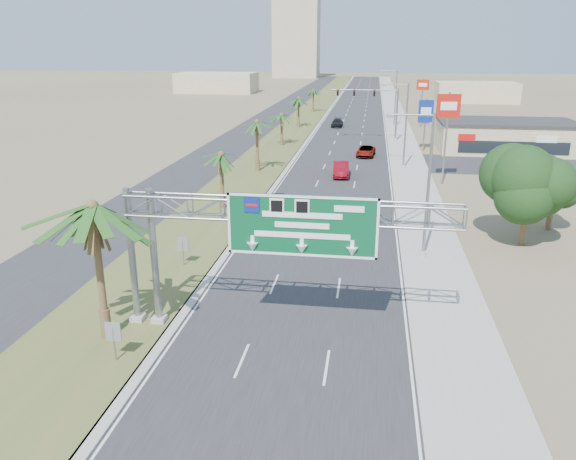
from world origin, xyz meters
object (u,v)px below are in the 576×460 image
(car_left_lane, at_px, (276,202))
(car_mid_lane, at_px, (341,169))
(palm_near, at_px, (92,207))
(car_far, at_px, (337,123))
(signal_mast, at_px, (383,110))
(car_right_lane, at_px, (366,151))
(pole_sign_red_far, at_px, (423,89))
(pole_sign_blue, at_px, (426,113))
(sign_gantry, at_px, (271,221))
(pole_sign_red_near, at_px, (448,112))
(store_building, at_px, (505,137))

(car_left_lane, height_order, car_mid_lane, car_mid_lane)
(palm_near, height_order, car_far, palm_near)
(signal_mast, distance_m, car_far, 17.73)
(car_right_lane, bearing_deg, pole_sign_red_far, 77.87)
(pole_sign_blue, bearing_deg, palm_near, -109.43)
(car_far, bearing_deg, car_left_lane, -91.51)
(sign_gantry, relative_size, pole_sign_red_far, 1.96)
(pole_sign_blue, bearing_deg, car_far, 121.03)
(sign_gantry, relative_size, car_far, 3.49)
(car_mid_lane, bearing_deg, signal_mast, 75.73)
(signal_mast, bearing_deg, car_mid_lane, -100.94)
(pole_sign_red_near, bearing_deg, palm_near, -119.06)
(car_far, distance_m, pole_sign_blue, 26.67)
(palm_near, distance_m, signal_mast, 65.60)
(signal_mast, bearing_deg, pole_sign_blue, -51.77)
(pole_sign_red_near, relative_size, pole_sign_blue, 1.33)
(palm_near, height_order, car_right_lane, palm_near)
(car_far, xyz_separation_m, pole_sign_blue, (13.54, -22.52, 4.55))
(signal_mast, height_order, car_far, signal_mast)
(store_building, bearing_deg, car_mid_lane, -138.58)
(store_building, distance_m, pole_sign_red_far, 25.76)
(palm_near, height_order, pole_sign_red_near, pole_sign_red_near)
(car_left_lane, bearing_deg, car_right_lane, 70.95)
(car_mid_lane, bearing_deg, pole_sign_red_far, 71.06)
(store_building, relative_size, pole_sign_red_far, 2.10)
(sign_gantry, bearing_deg, store_building, 67.64)
(sign_gantry, relative_size, palm_near, 2.01)
(sign_gantry, height_order, pole_sign_red_far, pole_sign_red_far)
(signal_mast, xyz_separation_m, car_left_lane, (-9.89, -39.31, -4.18))
(store_building, relative_size, pole_sign_red_near, 1.87)
(pole_sign_blue, bearing_deg, pole_sign_red_far, 86.86)
(car_far, bearing_deg, car_right_lane, -78.01)
(car_mid_lane, height_order, pole_sign_blue, pole_sign_blue)
(car_left_lane, bearing_deg, pole_sign_red_near, 34.18)
(store_building, relative_size, pole_sign_blue, 2.50)
(car_left_lane, bearing_deg, store_building, 48.21)
(palm_near, distance_m, car_right_lane, 53.14)
(car_right_lane, bearing_deg, car_far, 106.43)
(sign_gantry, height_order, car_far, sign_gantry)
(palm_near, relative_size, car_right_lane, 1.72)
(palm_near, relative_size, pole_sign_blue, 1.16)
(car_right_lane, distance_m, car_far, 28.51)
(signal_mast, xyz_separation_m, car_far, (-7.88, 15.33, -4.15))
(signal_mast, height_order, store_building, signal_mast)
(signal_mast, distance_m, pole_sign_blue, 9.15)
(car_far, xyz_separation_m, pole_sign_red_near, (13.98, -42.47, 6.91))
(car_left_lane, bearing_deg, palm_near, -103.37)
(car_mid_lane, relative_size, car_right_lane, 1.02)
(car_mid_lane, xyz_separation_m, pole_sign_blue, (10.51, 17.91, 4.43))
(car_far, bearing_deg, pole_sign_red_near, -71.18)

